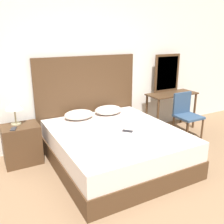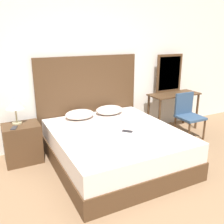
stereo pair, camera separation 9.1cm
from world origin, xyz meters
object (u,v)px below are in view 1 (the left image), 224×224
Objects in this scene: phone_on_nightstand at (14,129)px; chair at (186,112)px; phone_on_bed at (128,131)px; nightstand at (22,144)px; bed at (115,147)px; table_lamp at (14,105)px; vanity_desk at (172,100)px.

phone_on_nightstand is 3.02m from chair.
phone_on_bed is 0.96× the size of phone_on_nightstand.
bed is at bearing -29.62° from nightstand.
chair reaches higher than bed.
nightstand is at bearing -66.36° from table_lamp.
nightstand is 0.60m from table_lamp.
chair is (1.69, 0.31, 0.21)m from bed.
nightstand is at bearing 172.47° from chair.
phone_on_bed is at bearing -164.37° from chair.
nightstand is (-1.22, 0.69, 0.03)m from bed.
phone_on_nightstand is (-0.06, -0.19, -0.29)m from table_lamp.
table_lamp is 0.37× the size of vanity_desk.
nightstand is 1.57× the size of table_lamp.
vanity_desk is (2.95, -0.06, -0.27)m from table_lamp.
table_lamp is (-0.04, 0.08, 0.59)m from nightstand.
vanity_desk is at bearing -1.13° from table_lamp.
phone_on_bed is at bearing -26.32° from phone_on_nightstand.
chair reaches higher than phone_on_nightstand.
chair reaches higher than vanity_desk.
vanity_desk is (3.01, 0.13, 0.02)m from phone_on_nightstand.
chair is at bearing 15.63° from phone_on_bed.
vanity_desk is at bearing 28.43° from phone_on_bed.
vanity_desk is at bearing 89.63° from chair.
chair reaches higher than phone_on_bed.
bed is 5.20× the size of table_lamp.
bed is at bearing -24.07° from phone_on_nightstand.
table_lamp is 0.46× the size of chair.
table_lamp is (-1.25, 0.77, 0.62)m from bed.
nightstand is 0.72× the size of chair.
nightstand is at bearing 150.38° from bed.
nightstand is at bearing 46.25° from phone_on_nightstand.
bed is 11.93× the size of phone_on_nightstand.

